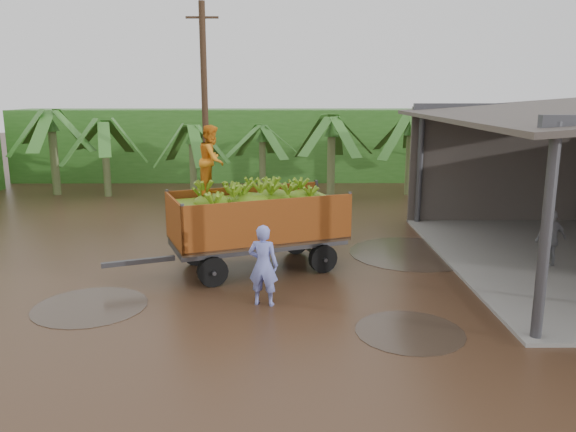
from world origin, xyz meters
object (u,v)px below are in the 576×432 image
Objects in this scene: man_blue at (263,265)px; utility_pole at (205,107)px; banana_trailer at (256,219)px; man_grey at (550,239)px.

utility_pole is at bearing -63.78° from man_blue.
man_blue is 0.23× the size of utility_pole.
utility_pole is (-2.53, 10.10, 3.02)m from man_blue.
man_blue is at bearing -105.11° from banana_trailer.
banana_trailer reaches higher than man_grey.
man_grey is at bearing -37.88° from utility_pole.
banana_trailer is 3.82× the size of man_grey.
utility_pole is at bearing -53.89° from man_grey.
man_grey is (7.29, 2.46, -0.10)m from man_blue.
banana_trailer reaches higher than man_blue.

